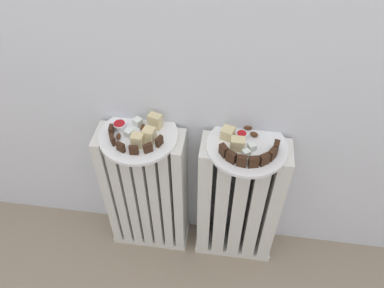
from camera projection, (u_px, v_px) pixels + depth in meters
radiator_left at (147, 193)px, 1.47m from camera, size 0.31×0.13×0.61m
radiator_right at (238, 204)px, 1.44m from camera, size 0.31×0.13×0.61m
plate_left at (139, 136)px, 1.25m from camera, size 0.26×0.26×0.01m
plate_right at (247, 146)px, 1.21m from camera, size 0.26×0.26×0.01m
dark_cake_slice_left_0 at (111, 130)px, 1.23m from camera, size 0.02×0.03×0.03m
dark_cake_slice_left_1 at (112, 140)px, 1.20m from camera, size 0.03×0.03×0.03m
dark_cake_slice_left_2 at (121, 147)px, 1.18m from camera, size 0.03×0.02×0.03m
dark_cake_slice_left_3 at (134, 150)px, 1.17m from camera, size 0.03×0.01×0.03m
dark_cake_slice_left_4 at (148, 148)px, 1.18m from camera, size 0.03×0.03×0.03m
dark_cake_slice_left_5 at (159, 141)px, 1.20m from camera, size 0.02×0.03×0.03m
marble_cake_slice_left_0 at (138, 140)px, 1.19m from camera, size 0.04×0.03×0.04m
marble_cake_slice_left_1 at (155, 121)px, 1.25m from camera, size 0.05×0.04×0.05m
marble_cake_slice_left_2 at (149, 135)px, 1.21m from camera, size 0.04×0.04×0.05m
turkish_delight_left_0 at (129, 133)px, 1.23m from camera, size 0.03×0.03×0.03m
turkish_delight_left_1 at (138, 122)px, 1.26m from camera, size 0.04×0.04×0.03m
medjool_date_left_0 at (118, 136)px, 1.22m from camera, size 0.02×0.03×0.02m
medjool_date_left_1 at (143, 127)px, 1.25m from camera, size 0.02×0.03×0.01m
jam_bowl_left at (120, 125)px, 1.25m from camera, size 0.05×0.05×0.02m
dark_cake_slice_right_0 at (224, 150)px, 1.16m from camera, size 0.03×0.03×0.04m
dark_cake_slice_right_1 at (231, 157)px, 1.15m from camera, size 0.04×0.03×0.04m
dark_cake_slice_right_2 at (242, 161)px, 1.13m from camera, size 0.03×0.02×0.04m
dark_cake_slice_right_3 at (254, 162)px, 1.13m from camera, size 0.03×0.02×0.04m
dark_cake_slice_right_4 at (264, 160)px, 1.14m from camera, size 0.03×0.03×0.04m
dark_cake_slice_right_5 at (272, 154)px, 1.15m from camera, size 0.03×0.04×0.04m
dark_cake_slice_right_6 at (276, 147)px, 1.17m from camera, size 0.02×0.03×0.04m
marble_cake_slice_right_0 at (228, 133)px, 1.22m from camera, size 0.05×0.05×0.04m
marble_cake_slice_right_1 at (238, 144)px, 1.18m from camera, size 0.04×0.03×0.04m
turkish_delight_right_0 at (252, 147)px, 1.19m from camera, size 0.03×0.03×0.02m
turkish_delight_right_1 at (246, 153)px, 1.17m from camera, size 0.03×0.03×0.02m
medjool_date_right_0 at (254, 134)px, 1.23m from camera, size 0.03×0.02×0.02m
medjool_date_right_1 at (248, 128)px, 1.25m from camera, size 0.03×0.02×0.02m
jam_bowl_right at (242, 135)px, 1.22m from camera, size 0.04×0.04×0.02m
fork at (137, 137)px, 1.23m from camera, size 0.05×0.09×0.00m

